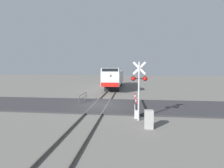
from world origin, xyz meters
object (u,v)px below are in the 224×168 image
at_px(crossing_signal, 139,84).
at_px(utility_cabinet, 149,119).
at_px(locomotive, 115,78).
at_px(guard_railing, 83,97).
at_px(crossing_gate, 136,106).

distance_m(crossing_signal, utility_cabinet, 2.66).
relative_size(locomotive, guard_railing, 5.89).
bearing_deg(locomotive, guard_railing, -99.15).
xyz_separation_m(locomotive, crossing_signal, (3.68, -20.52, 0.65)).
distance_m(locomotive, crossing_gate, 19.35).
bearing_deg(crossing_gate, guard_railing, 142.93).
relative_size(utility_cabinet, guard_railing, 0.42).
xyz_separation_m(crossing_signal, utility_cabinet, (0.56, -1.49, -2.13)).
distance_m(locomotive, utility_cabinet, 22.47).
height_order(locomotive, guard_railing, locomotive).
bearing_deg(locomotive, crossing_signal, -79.82).
relative_size(crossing_signal, utility_cabinet, 3.63).
height_order(crossing_gate, guard_railing, crossing_gate).
height_order(locomotive, utility_cabinet, locomotive).
xyz_separation_m(crossing_signal, guard_railing, (-6.02, 6.02, -2.10)).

